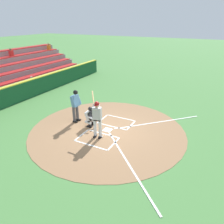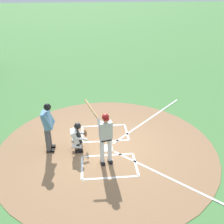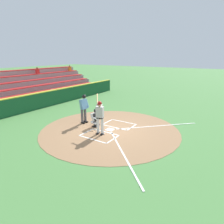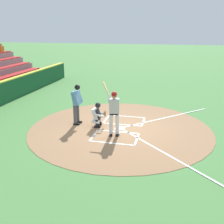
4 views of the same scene
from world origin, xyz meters
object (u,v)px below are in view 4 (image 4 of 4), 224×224
object	(u,v)px
batter	(114,110)
plate_umpire	(77,102)
baseball	(119,134)
catcher	(98,114)

from	to	relation	value
batter	plate_umpire	size ratio (longest dim) A/B	1.14
baseball	plate_umpire	bearing A→B (deg)	-112.16
baseball	batter	bearing A→B (deg)	-76.26
plate_umpire	baseball	distance (m)	2.56
plate_umpire	baseball	world-z (taller)	plate_umpire
catcher	baseball	xyz separation A→B (m)	(0.78, 1.15, -0.55)
catcher	plate_umpire	xyz separation A→B (m)	(-0.10, -1.01, 0.49)
batter	catcher	bearing A→B (deg)	-131.90
catcher	baseball	distance (m)	1.50
batter	baseball	bearing A→B (deg)	103.74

